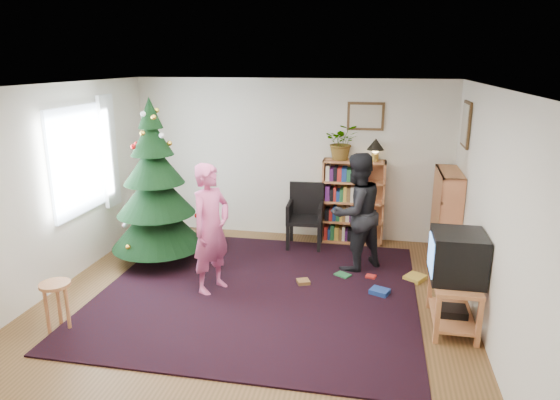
% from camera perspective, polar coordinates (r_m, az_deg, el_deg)
% --- Properties ---
extents(floor, '(5.00, 5.00, 0.00)m').
position_cam_1_polar(floor, '(6.00, -3.12, -11.71)').
color(floor, brown).
rests_on(floor, ground).
extents(ceiling, '(5.00, 5.00, 0.00)m').
position_cam_1_polar(ceiling, '(5.34, -3.53, 12.86)').
color(ceiling, white).
rests_on(ceiling, wall_back).
extents(wall_back, '(5.00, 0.02, 2.50)m').
position_cam_1_polar(wall_back, '(7.92, 1.17, 4.70)').
color(wall_back, silver).
rests_on(wall_back, floor).
extents(wall_front, '(5.00, 0.02, 2.50)m').
position_cam_1_polar(wall_front, '(3.34, -14.19, -11.73)').
color(wall_front, silver).
rests_on(wall_front, floor).
extents(wall_left, '(0.02, 5.00, 2.50)m').
position_cam_1_polar(wall_left, '(6.61, -24.83, 1.00)').
color(wall_left, silver).
rests_on(wall_left, floor).
extents(wall_right, '(0.02, 5.00, 2.50)m').
position_cam_1_polar(wall_right, '(5.50, 22.83, -1.52)').
color(wall_right, silver).
rests_on(wall_right, floor).
extents(rug, '(3.80, 3.60, 0.02)m').
position_cam_1_polar(rug, '(6.26, -2.44, -10.40)').
color(rug, black).
rests_on(rug, floor).
extents(window_pane, '(0.04, 1.20, 1.40)m').
position_cam_1_polar(window_pane, '(7.02, -22.05, 4.19)').
color(window_pane, silver).
rests_on(window_pane, wall_left).
extents(curtain, '(0.06, 0.35, 1.60)m').
position_cam_1_polar(curtain, '(7.58, -18.97, 5.27)').
color(curtain, white).
rests_on(curtain, wall_left).
extents(picture_back, '(0.55, 0.03, 0.42)m').
position_cam_1_polar(picture_back, '(7.68, 9.76, 9.41)').
color(picture_back, '#4C3319').
rests_on(picture_back, wall_back).
extents(picture_right, '(0.03, 0.50, 0.60)m').
position_cam_1_polar(picture_right, '(7.05, 20.51, 8.11)').
color(picture_right, '#4C3319').
rests_on(picture_right, wall_right).
extents(christmas_tree, '(1.27, 1.27, 2.31)m').
position_cam_1_polar(christmas_tree, '(7.04, -14.04, 0.39)').
color(christmas_tree, '#3F2816').
rests_on(christmas_tree, rug).
extents(bookshelf_back, '(0.95, 0.30, 1.30)m').
position_cam_1_polar(bookshelf_back, '(7.79, 8.34, -0.08)').
color(bookshelf_back, '#BE6D43').
rests_on(bookshelf_back, floor).
extents(bookshelf_right, '(0.30, 0.95, 1.30)m').
position_cam_1_polar(bookshelf_right, '(7.36, 18.44, -1.69)').
color(bookshelf_right, '#BE6D43').
rests_on(bookshelf_right, floor).
extents(tv_stand, '(0.46, 0.82, 0.55)m').
position_cam_1_polar(tv_stand, '(5.70, 19.19, -10.60)').
color(tv_stand, '#BE6D43').
rests_on(tv_stand, floor).
extents(crt_tv, '(0.54, 0.58, 0.51)m').
position_cam_1_polar(crt_tv, '(5.51, 19.61, -6.07)').
color(crt_tv, black).
rests_on(crt_tv, tv_stand).
extents(armchair, '(0.55, 0.55, 0.96)m').
position_cam_1_polar(armchair, '(7.63, 2.99, -1.44)').
color(armchair, black).
rests_on(armchair, rug).
extents(stool, '(0.32, 0.32, 0.53)m').
position_cam_1_polar(stool, '(5.80, -24.24, -9.71)').
color(stool, '#BE6D43').
rests_on(stool, floor).
extents(person_standing, '(0.59, 0.69, 1.61)m').
position_cam_1_polar(person_standing, '(6.07, -7.89, -3.29)').
color(person_standing, '#CA5183').
rests_on(person_standing, rug).
extents(person_by_chair, '(0.99, 0.98, 1.61)m').
position_cam_1_polar(person_by_chair, '(6.73, 8.69, -1.39)').
color(person_by_chair, black).
rests_on(person_by_chair, rug).
extents(potted_plant, '(0.54, 0.48, 0.55)m').
position_cam_1_polar(potted_plant, '(7.61, 7.10, 6.60)').
color(potted_plant, gray).
rests_on(potted_plant, bookshelf_back).
extents(table_lamp, '(0.26, 0.26, 0.34)m').
position_cam_1_polar(table_lamp, '(7.60, 10.87, 6.11)').
color(table_lamp, '#A57F33').
rests_on(table_lamp, bookshelf_back).
extents(floor_clutter, '(1.61, 0.73, 0.08)m').
position_cam_1_polar(floor_clutter, '(6.57, 9.39, -9.00)').
color(floor_clutter, '#A51E19').
rests_on(floor_clutter, rug).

